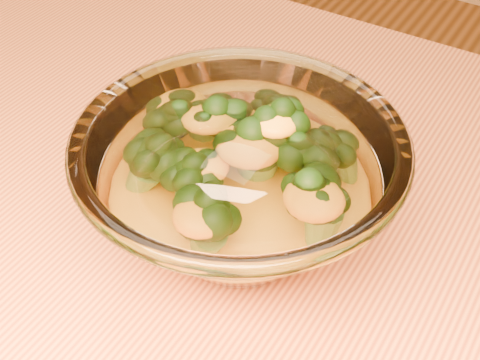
{
  "coord_description": "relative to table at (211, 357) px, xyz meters",
  "views": [
    {
      "loc": [
        0.18,
        -0.25,
        1.13
      ],
      "look_at": [
        -0.0,
        0.05,
        0.81
      ],
      "focal_mm": 50.0,
      "sensor_mm": 36.0,
      "label": 1
    }
  ],
  "objects": [
    {
      "name": "table",
      "position": [
        0.0,
        0.0,
        0.0
      ],
      "size": [
        1.2,
        0.8,
        0.75
      ],
      "color": "#C2743A",
      "rests_on": "ground"
    },
    {
      "name": "cheese_sauce",
      "position": [
        -0.0,
        0.05,
        0.13
      ],
      "size": [
        0.13,
        0.13,
        0.04
      ],
      "primitive_type": "ellipsoid",
      "color": "orange",
      "rests_on": "glass_bowl"
    },
    {
      "name": "broccoli_heap",
      "position": [
        -0.01,
        0.06,
        0.17
      ],
      "size": [
        0.17,
        0.15,
        0.08
      ],
      "color": "black",
      "rests_on": "cheese_sauce"
    },
    {
      "name": "glass_bowl",
      "position": [
        -0.0,
        0.05,
        0.15
      ],
      "size": [
        0.23,
        0.23,
        0.1
      ],
      "color": "white",
      "rests_on": "table"
    }
  ]
}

